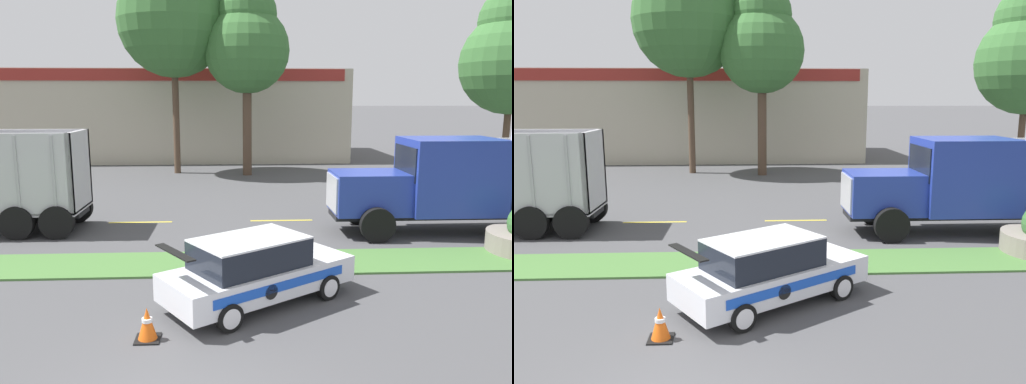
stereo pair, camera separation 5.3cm
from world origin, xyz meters
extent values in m
cube|color=#477538|center=(0.00, 7.49, 0.03)|extent=(120.00, 2.11, 0.06)
cube|color=yellow|center=(-2.46, 12.55, 0.00)|extent=(2.40, 0.14, 0.01)
cube|color=yellow|center=(2.94, 12.55, 0.00)|extent=(2.40, 0.14, 0.01)
cube|color=yellow|center=(8.34, 12.55, 0.00)|extent=(2.40, 0.14, 0.01)
cube|color=black|center=(10.58, 10.62, 0.67)|extent=(12.15, 1.34, 0.18)
cube|color=#23389E|center=(5.76, 10.62, 1.46)|extent=(2.50, 1.99, 1.40)
cube|color=#B7B7BC|center=(4.48, 10.62, 1.46)|extent=(0.06, 1.70, 1.19)
cube|color=#23389E|center=(8.60, 10.62, 2.03)|extent=(3.17, 2.43, 2.55)
cube|color=black|center=(6.99, 10.62, 2.48)|extent=(0.04, 2.06, 1.15)
cylinder|color=silver|center=(10.28, 9.83, 2.84)|extent=(0.14, 0.14, 1.62)
cube|color=silver|center=(10.26, 10.62, 2.01)|extent=(0.16, 2.43, 2.40)
cylinder|color=black|center=(5.76, 9.42, 0.58)|extent=(1.15, 0.30, 1.15)
cylinder|color=black|center=(5.76, 11.81, 0.58)|extent=(1.15, 0.30, 1.15)
cube|color=#B7B7BC|center=(-4.31, 11.54, 2.17)|extent=(0.16, 2.32, 2.73)
cube|color=#A3A3A8|center=(-5.99, 10.36, 2.17)|extent=(0.10, 0.04, 2.60)
cube|color=#A3A3A8|center=(-4.82, 10.36, 2.17)|extent=(0.10, 0.04, 2.60)
cylinder|color=black|center=(-4.83, 10.40, 0.57)|extent=(1.13, 0.30, 1.13)
cylinder|color=black|center=(-4.83, 12.69, 0.57)|extent=(1.13, 0.30, 1.13)
cylinder|color=black|center=(-6.15, 10.40, 0.57)|extent=(1.13, 0.30, 1.13)
cylinder|color=black|center=(-6.15, 12.69, 0.57)|extent=(1.13, 0.30, 1.13)
cube|color=silver|center=(1.62, 4.78, 0.61)|extent=(4.69, 3.93, 0.61)
cube|color=black|center=(1.39, 4.63, 1.23)|extent=(2.90, 2.64, 0.63)
cube|color=silver|center=(1.39, 4.63, 1.56)|extent=(2.90, 2.64, 0.04)
cube|color=black|center=(-0.16, 3.60, 1.60)|extent=(0.94, 1.27, 0.03)
cube|color=blue|center=(2.10, 4.04, 0.67)|extent=(2.99, 1.99, 0.21)
cylinder|color=black|center=(1.83, 3.86, 0.61)|extent=(0.28, 0.19, 0.33)
cylinder|color=black|center=(3.23, 4.85, 0.30)|extent=(0.61, 0.50, 0.60)
cylinder|color=silver|center=(3.29, 4.76, 0.30)|extent=(0.36, 0.24, 0.42)
cylinder|color=black|center=(2.31, 6.24, 0.30)|extent=(0.61, 0.50, 0.60)
cylinder|color=silver|center=(2.25, 6.33, 0.30)|extent=(0.36, 0.24, 0.42)
cylinder|color=black|center=(0.92, 3.32, 0.30)|extent=(0.61, 0.50, 0.60)
cylinder|color=silver|center=(0.98, 3.23, 0.30)|extent=(0.36, 0.24, 0.42)
cylinder|color=black|center=(0.00, 4.71, 0.30)|extent=(0.61, 0.50, 0.60)
cylinder|color=silver|center=(-0.06, 4.79, 0.30)|extent=(0.36, 0.24, 0.42)
cube|color=black|center=(-0.67, 3.05, 0.01)|extent=(0.49, 0.49, 0.03)
cone|color=#EA5B14|center=(-0.67, 3.05, 0.35)|extent=(0.38, 0.38, 0.63)
cylinder|color=white|center=(-0.67, 3.05, 0.41)|extent=(0.21, 0.21, 0.08)
cube|color=#BCB29E|center=(-2.86, 35.28, 3.34)|extent=(25.06, 12.00, 6.69)
cube|color=maroon|center=(-2.86, 29.23, 6.24)|extent=(23.81, 0.10, 0.80)
cylinder|color=brown|center=(-2.33, 25.34, 3.69)|extent=(0.41, 0.41, 7.37)
sphere|color=#386B33|center=(-2.33, 25.34, 9.22)|extent=(6.72, 6.72, 6.72)
cylinder|color=brown|center=(2.04, 24.28, 3.03)|extent=(0.54, 0.54, 6.05)
sphere|color=#386B33|center=(2.04, 24.28, 7.45)|extent=(5.07, 5.07, 5.07)
sphere|color=#386B33|center=(2.04, 24.28, 9.48)|extent=(3.55, 3.55, 3.55)
cylinder|color=brown|center=(17.38, 22.81, 2.51)|extent=(0.39, 0.39, 5.02)
camera|label=1|loc=(0.97, -6.11, 4.65)|focal=35.00mm
camera|label=2|loc=(1.02, -6.11, 4.65)|focal=35.00mm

